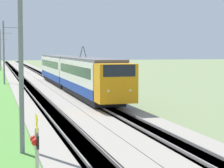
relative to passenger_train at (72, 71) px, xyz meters
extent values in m
cube|color=gray|center=(12.33, 4.45, -2.27)|extent=(240.00, 4.40, 0.30)
cube|color=gray|center=(12.33, 0.00, -2.27)|extent=(240.00, 4.40, 0.30)
cube|color=#4C4238|center=(12.33, 4.45, -2.27)|extent=(240.00, 1.57, 0.30)
cube|color=gray|center=(12.33, 4.99, -2.04)|extent=(240.00, 0.07, 0.15)
cube|color=gray|center=(12.33, 3.92, -2.04)|extent=(240.00, 0.07, 0.15)
cube|color=#4C4238|center=(12.33, 0.00, -2.27)|extent=(240.00, 1.57, 0.30)
cube|color=gray|center=(12.33, 0.53, -2.04)|extent=(240.00, 0.07, 0.15)
cube|color=gray|center=(12.33, -0.53, -2.04)|extent=(240.00, 0.07, 0.15)
cube|color=orange|center=(-18.62, 0.00, -0.01)|extent=(1.99, 2.81, 2.80)
cube|color=black|center=(-18.92, 0.00, 0.92)|extent=(1.43, 2.34, 0.84)
sphere|color=#F2EAC6|center=(-19.57, 0.80, -0.48)|extent=(0.20, 0.20, 0.20)
sphere|color=#F2EAC6|center=(-19.57, -0.80, -0.48)|extent=(0.20, 0.20, 0.20)
cube|color=navy|center=(-9.08, 0.00, -1.02)|extent=(17.09, 2.92, 0.79)
cube|color=silver|center=(-9.08, 0.00, 0.38)|extent=(17.09, 2.92, 2.02)
cube|color=black|center=(-9.08, 0.00, 0.54)|extent=(15.72, 2.94, 0.85)
cube|color=#515156|center=(-9.08, 0.00, 1.51)|extent=(17.09, 2.69, 0.25)
cube|color=black|center=(-9.08, 0.00, -1.69)|extent=(16.23, 2.48, 0.55)
cylinder|color=black|center=(-15.82, 0.53, -1.54)|extent=(0.86, 0.12, 0.86)
cylinder|color=black|center=(-15.82, -0.53, -1.54)|extent=(0.86, 0.12, 0.86)
cube|color=navy|center=(9.60, 0.00, -1.02)|extent=(19.08, 2.92, 0.79)
cube|color=silver|center=(9.60, 0.00, 0.38)|extent=(19.08, 2.92, 2.02)
cube|color=black|center=(9.60, 0.00, 0.54)|extent=(17.55, 2.94, 0.85)
cube|color=#515156|center=(9.60, 0.00, 1.51)|extent=(19.08, 2.69, 0.25)
cube|color=black|center=(9.60, 0.00, -1.69)|extent=(18.12, 2.48, 0.55)
cylinder|color=black|center=(-6.52, 0.17, 2.19)|extent=(0.06, 0.33, 1.08)
cylinder|color=black|center=(-6.52, -0.18, 2.19)|extent=(0.06, 0.33, 1.08)
cube|color=black|center=(-15.82, 0.00, -2.41)|extent=(0.10, 0.10, 0.00)
cube|color=black|center=(-36.81, 7.27, -0.14)|extent=(0.70, 0.06, 0.36)
sphere|color=red|center=(-37.03, 7.34, -0.14)|extent=(0.20, 0.20, 0.20)
sphere|color=red|center=(-36.58, 7.34, -0.14)|extent=(0.20, 0.20, 0.20)
cube|color=yellow|center=(-36.81, 7.27, 0.33)|extent=(0.49, 0.03, 0.49)
cube|color=yellow|center=(-36.81, 7.27, 0.33)|extent=(0.49, 0.03, 0.49)
cylinder|color=slate|center=(-28.98, 7.23, 2.25)|extent=(0.22, 0.22, 9.33)
cylinder|color=slate|center=(12.66, 7.23, 1.96)|extent=(0.22, 0.22, 8.76)
cylinder|color=slate|center=(12.66, 6.03, 5.44)|extent=(0.08, 2.40, 0.08)
cylinder|color=#B2ADA8|center=(12.66, 4.83, 5.24)|extent=(0.10, 0.10, 0.30)
cylinder|color=slate|center=(54.29, 7.23, 2.37)|extent=(0.22, 0.22, 9.57)
cylinder|color=slate|center=(54.29, 6.03, 6.26)|extent=(0.08, 2.40, 0.08)
cylinder|color=#B2ADA8|center=(54.29, 4.83, 6.06)|extent=(0.10, 0.10, 0.30)
cylinder|color=slate|center=(95.93, 6.03, 5.88)|extent=(0.08, 2.40, 0.08)
cylinder|color=#B2ADA8|center=(95.93, 4.83, 5.68)|extent=(0.10, 0.10, 0.30)
camera|label=1|loc=(-48.83, 8.32, 2.35)|focal=70.00mm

